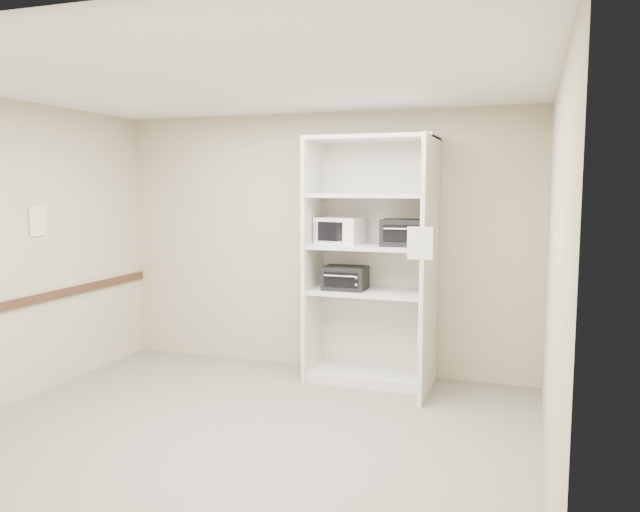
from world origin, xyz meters
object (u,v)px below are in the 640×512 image
(microwave, at_px, (340,230))
(toaster_oven_upper, at_px, (406,233))
(shelving_unit, at_px, (376,269))
(toaster_oven_lower, at_px, (345,278))

(microwave, distance_m, toaster_oven_upper, 0.67)
(shelving_unit, relative_size, toaster_oven_lower, 5.81)
(shelving_unit, xyz_separation_m, microwave, (-0.37, 0.02, 0.37))
(toaster_oven_upper, bearing_deg, microwave, 174.31)
(shelving_unit, bearing_deg, toaster_oven_upper, -4.74)
(shelving_unit, bearing_deg, microwave, 176.45)
(microwave, xyz_separation_m, toaster_oven_lower, (0.08, -0.07, -0.46))
(toaster_oven_lower, bearing_deg, microwave, 136.96)
(toaster_oven_lower, bearing_deg, shelving_unit, 9.52)
(shelving_unit, xyz_separation_m, toaster_oven_upper, (0.30, -0.02, 0.37))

